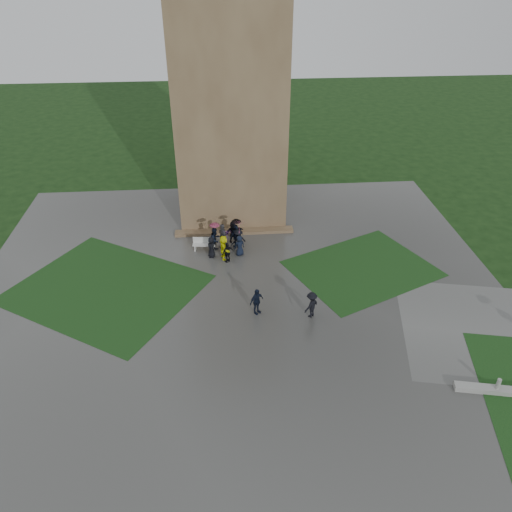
{
  "coord_description": "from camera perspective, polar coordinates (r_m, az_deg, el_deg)",
  "views": [
    {
      "loc": [
        -0.91,
        -22.55,
        18.97
      ],
      "look_at": [
        1.25,
        5.31,
        1.2
      ],
      "focal_mm": 35.0,
      "sensor_mm": 36.0,
      "label": 1
    }
  ],
  "objects": [
    {
      "name": "plaza",
      "position": [
        31.03,
        -1.84,
        -5.22
      ],
      "size": [
        34.0,
        34.0,
        0.02
      ],
      "primitive_type": "cube",
      "color": "#3A3A37",
      "rests_on": "ground"
    },
    {
      "name": "pedestrian_mid",
      "position": [
        29.61,
        0.07,
        -5.21
      ],
      "size": [
        1.15,
        1.07,
        1.72
      ],
      "primitive_type": "imported",
      "rotation": [
        0.0,
        0.0,
        0.66
      ],
      "color": "black",
      "rests_on": "plaza"
    },
    {
      "name": "lawn_inset_right",
      "position": [
        34.74,
        12.05,
        -1.41
      ],
      "size": [
        11.12,
        10.15,
        0.01
      ],
      "primitive_type": "cube",
      "rotation": [
        0.0,
        0.0,
        0.44
      ],
      "color": "#133412",
      "rests_on": "plaza"
    },
    {
      "name": "tower_plinth",
      "position": [
        38.14,
        -2.49,
        2.82
      ],
      "size": [
        9.0,
        0.8,
        0.22
      ],
      "primitive_type": "cube",
      "color": "brown",
      "rests_on": "plaza"
    },
    {
      "name": "ground",
      "position": [
        29.48,
        -1.64,
        -7.61
      ],
      "size": [
        120.0,
        120.0,
        0.0
      ],
      "primitive_type": "plane",
      "color": "black"
    },
    {
      "name": "tower",
      "position": [
        38.87,
        -3.09,
        17.55
      ],
      "size": [
        8.0,
        8.0,
        18.0
      ],
      "primitive_type": "cube",
      "color": "brown",
      "rests_on": "ground"
    },
    {
      "name": "lawn_inset_left",
      "position": [
        33.49,
        -16.73,
        -3.59
      ],
      "size": [
        14.1,
        13.46,
        0.01
      ],
      "primitive_type": "cube",
      "rotation": [
        0.0,
        0.0,
        -0.56
      ],
      "color": "#133412",
      "rests_on": "plaza"
    },
    {
      "name": "pedestrian_near",
      "position": [
        29.56,
        6.35,
        -5.55
      ],
      "size": [
        1.18,
        1.15,
        1.69
      ],
      "primitive_type": "imported",
      "rotation": [
        0.0,
        0.0,
        3.88
      ],
      "color": "black",
      "rests_on": "plaza"
    },
    {
      "name": "bench",
      "position": [
        35.98,
        -5.94,
        1.38
      ],
      "size": [
        1.68,
        0.7,
        0.94
      ],
      "rotation": [
        0.0,
        0.0,
        -0.12
      ],
      "color": "silver",
      "rests_on": "plaza"
    },
    {
      "name": "visitor_cluster",
      "position": [
        35.28,
        -3.14,
        2.01
      ],
      "size": [
        2.86,
        3.82,
        2.71
      ],
      "color": "black",
      "rests_on": "plaza"
    }
  ]
}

